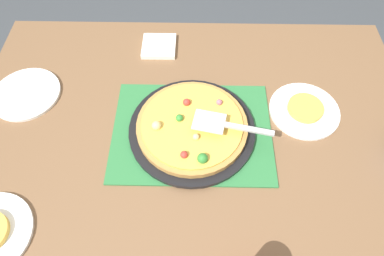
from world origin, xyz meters
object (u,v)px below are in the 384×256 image
at_px(pizza_pan, 192,129).
at_px(plate_side, 26,94).
at_px(plate_near_left, 304,110).
at_px(pizza_server, 226,125).
at_px(napkin_stack, 159,46).
at_px(pizza, 192,126).
at_px(served_slice_left, 305,108).

relative_size(pizza_pan, plate_side, 1.73).
bearing_deg(plate_near_left, pizza_server, -158.37).
xyz_separation_m(plate_side, napkin_stack, (0.42, 0.23, 0.00)).
relative_size(plate_near_left, plate_side, 1.00).
xyz_separation_m(pizza_server, napkin_stack, (-0.22, 0.38, -0.06)).
height_order(pizza_pan, pizza, pizza).
distance_m(pizza_pan, napkin_stack, 0.38).
bearing_deg(pizza_server, plate_side, 166.52).
xyz_separation_m(pizza, plate_near_left, (0.35, 0.08, -0.03)).
height_order(pizza_pan, plate_near_left, pizza_pan).
bearing_deg(pizza_server, pizza, 169.02).
relative_size(pizza, served_slice_left, 3.00).
distance_m(served_slice_left, napkin_stack, 0.56).
bearing_deg(pizza_pan, pizza, -114.84).
xyz_separation_m(pizza_pan, plate_side, (-0.55, 0.13, -0.01)).
relative_size(plate_side, napkin_stack, 1.83).
bearing_deg(plate_side, served_slice_left, -3.28).
bearing_deg(served_slice_left, pizza, -166.72).
xyz_separation_m(pizza, pizza_server, (0.10, -0.02, 0.04)).
bearing_deg(plate_side, plate_near_left, -3.28).
bearing_deg(pizza_server, plate_near_left, 21.63).
xyz_separation_m(plate_side, pizza_server, (0.64, -0.15, 0.07)).
bearing_deg(napkin_stack, pizza_server, -59.73).
bearing_deg(plate_side, pizza, -13.92).
bearing_deg(pizza_server, served_slice_left, 21.63).
distance_m(pizza_server, napkin_stack, 0.45).
height_order(pizza_pan, plate_side, pizza_pan).
bearing_deg(pizza_pan, napkin_stack, 109.32).
height_order(plate_near_left, served_slice_left, served_slice_left).
bearing_deg(napkin_stack, served_slice_left, -30.11).
bearing_deg(served_slice_left, napkin_stack, 149.89).
distance_m(pizza, pizza_server, 0.10).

